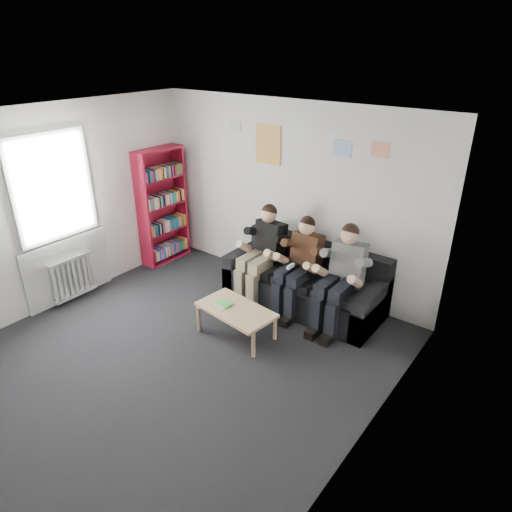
{
  "coord_description": "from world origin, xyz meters",
  "views": [
    {
      "loc": [
        3.37,
        -2.77,
        3.39
      ],
      "look_at": [
        0.28,
        1.3,
        0.96
      ],
      "focal_mm": 32.0,
      "sensor_mm": 36.0,
      "label": 1
    }
  ],
  "objects_px": {
    "person_left": "(261,254)",
    "sofa": "(305,284)",
    "person_right": "(340,279)",
    "coffee_table": "(236,312)",
    "bookshelf": "(163,206)",
    "person_middle": "(298,267)"
  },
  "relations": [
    {
      "from": "person_left",
      "to": "sofa",
      "type": "bearing_deg",
      "value": 23.58
    },
    {
      "from": "person_right",
      "to": "coffee_table",
      "type": "bearing_deg",
      "value": -138.77
    },
    {
      "from": "person_left",
      "to": "person_right",
      "type": "relative_size",
      "value": 1.0
    },
    {
      "from": "bookshelf",
      "to": "person_right",
      "type": "relative_size",
      "value": 1.38
    },
    {
      "from": "bookshelf",
      "to": "person_right",
      "type": "distance_m",
      "value": 3.26
    },
    {
      "from": "coffee_table",
      "to": "person_right",
      "type": "xyz_separation_m",
      "value": [
        0.89,
        0.98,
        0.33
      ]
    },
    {
      "from": "bookshelf",
      "to": "person_left",
      "type": "height_order",
      "value": "bookshelf"
    },
    {
      "from": "bookshelf",
      "to": "person_middle",
      "type": "distance_m",
      "value": 2.65
    },
    {
      "from": "sofa",
      "to": "bookshelf",
      "type": "xyz_separation_m",
      "value": [
        -2.63,
        -0.17,
        0.63
      ]
    },
    {
      "from": "person_left",
      "to": "person_middle",
      "type": "relative_size",
      "value": 1.03
    },
    {
      "from": "sofa",
      "to": "person_middle",
      "type": "relative_size",
      "value": 1.67
    },
    {
      "from": "sofa",
      "to": "bookshelf",
      "type": "bearing_deg",
      "value": -176.36
    },
    {
      "from": "bookshelf",
      "to": "person_left",
      "type": "distance_m",
      "value": 2.03
    },
    {
      "from": "bookshelf",
      "to": "person_middle",
      "type": "bearing_deg",
      "value": 0.33
    },
    {
      "from": "coffee_table",
      "to": "person_left",
      "type": "bearing_deg",
      "value": 109.29
    },
    {
      "from": "coffee_table",
      "to": "person_middle",
      "type": "xyz_separation_m",
      "value": [
        0.27,
        0.98,
        0.32
      ]
    },
    {
      "from": "person_right",
      "to": "person_middle",
      "type": "bearing_deg",
      "value": 173.37
    },
    {
      "from": "person_middle",
      "to": "person_right",
      "type": "relative_size",
      "value": 0.97
    },
    {
      "from": "bookshelf",
      "to": "coffee_table",
      "type": "relative_size",
      "value": 1.93
    },
    {
      "from": "person_middle",
      "to": "bookshelf",
      "type": "bearing_deg",
      "value": 179.14
    },
    {
      "from": "sofa",
      "to": "bookshelf",
      "type": "height_order",
      "value": "bookshelf"
    },
    {
      "from": "sofa",
      "to": "coffee_table",
      "type": "height_order",
      "value": "sofa"
    }
  ]
}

